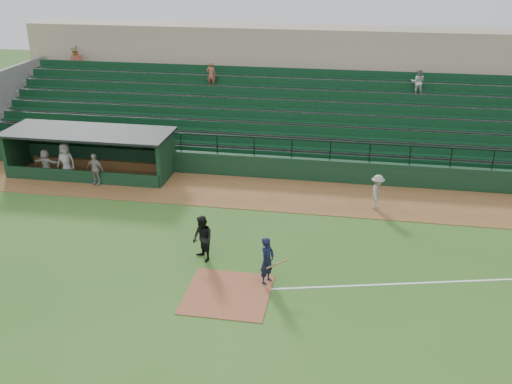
# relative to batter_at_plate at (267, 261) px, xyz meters

# --- Properties ---
(ground) EXTENTS (90.00, 90.00, 0.00)m
(ground) POSITION_rel_batter_at_plate_xyz_m (-1.28, 0.00, -0.93)
(ground) COLOR #30591D
(ground) RESTS_ON ground
(warning_track) EXTENTS (40.00, 4.00, 0.03)m
(warning_track) POSITION_rel_batter_at_plate_xyz_m (-1.28, 8.00, -0.91)
(warning_track) COLOR brown
(warning_track) RESTS_ON ground
(home_plate_dirt) EXTENTS (3.00, 3.00, 0.03)m
(home_plate_dirt) POSITION_rel_batter_at_plate_xyz_m (-1.28, -1.00, -0.91)
(home_plate_dirt) COLOR brown
(home_plate_dirt) RESTS_ON ground
(foul_line) EXTENTS (17.49, 4.44, 0.01)m
(foul_line) POSITION_rel_batter_at_plate_xyz_m (6.72, 1.20, -0.92)
(foul_line) COLOR white
(foul_line) RESTS_ON ground
(stadium_structure) EXTENTS (38.00, 13.08, 6.40)m
(stadium_structure) POSITION_rel_batter_at_plate_xyz_m (-1.28, 16.46, 1.38)
(stadium_structure) COLOR black
(stadium_structure) RESTS_ON ground
(dugout) EXTENTS (8.90, 3.20, 2.42)m
(dugout) POSITION_rel_batter_at_plate_xyz_m (-11.03, 9.56, 0.41)
(dugout) COLOR black
(dugout) RESTS_ON ground
(batter_at_plate) EXTENTS (1.13, 0.79, 1.85)m
(batter_at_plate) POSITION_rel_batter_at_plate_xyz_m (0.00, 0.00, 0.00)
(batter_at_plate) COLOR black
(batter_at_plate) RESTS_ON ground
(umpire) EXTENTS (1.14, 1.15, 1.87)m
(umpire) POSITION_rel_batter_at_plate_xyz_m (-2.74, 1.20, 0.01)
(umpire) COLOR black
(umpire) RESTS_ON ground
(runner) EXTENTS (0.76, 1.16, 1.67)m
(runner) POSITION_rel_batter_at_plate_xyz_m (4.09, 7.18, -0.06)
(runner) COLOR gray
(runner) RESTS_ON warning_track
(dugout_player_a) EXTENTS (1.07, 0.64, 1.70)m
(dugout_player_a) POSITION_rel_batter_at_plate_xyz_m (-10.12, 7.63, -0.04)
(dugout_player_a) COLOR gray
(dugout_player_a) RESTS_ON warning_track
(dugout_player_b) EXTENTS (0.97, 0.64, 1.97)m
(dugout_player_b) POSITION_rel_batter_at_plate_xyz_m (-11.97, 8.16, 0.09)
(dugout_player_b) COLOR gray
(dugout_player_b) RESTS_ON warning_track
(dugout_player_c) EXTENTS (1.50, 0.55, 1.60)m
(dugout_player_c) POSITION_rel_batter_at_plate_xyz_m (-13.09, 8.09, -0.10)
(dugout_player_c) COLOR #A6A19C
(dugout_player_c) RESTS_ON warning_track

